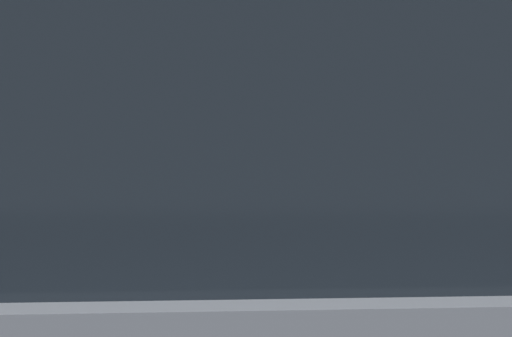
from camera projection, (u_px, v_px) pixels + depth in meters
name	position (u px, v px, depth m)	size (l,w,h in m)	color
parking_meter	(332.00, 212.00, 3.44)	(0.18, 0.18, 1.46)	slate
pedestrian_at_meter	(184.00, 242.00, 3.39)	(0.61, 0.51, 1.65)	brown
background_railing	(240.00, 246.00, 5.33)	(24.06, 0.06, 1.12)	#2D7A38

